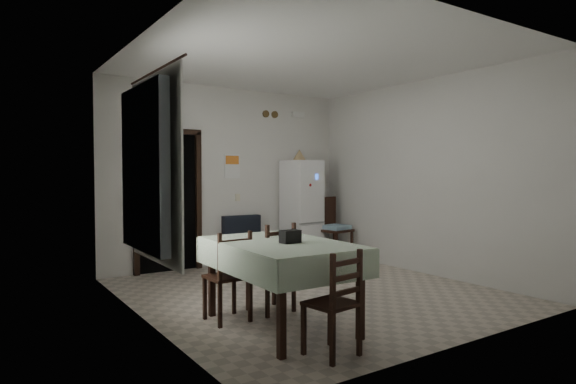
# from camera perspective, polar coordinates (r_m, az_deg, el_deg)

# --- Properties ---
(ground) EXTENTS (4.50, 4.50, 0.00)m
(ground) POSITION_cam_1_polar(r_m,az_deg,el_deg) (6.22, 2.61, -11.73)
(ground) COLOR #AD9F8D
(ground) RESTS_ON ground
(ceiling) EXTENTS (4.20, 4.50, 0.02)m
(ceiling) POSITION_cam_1_polar(r_m,az_deg,el_deg) (6.20, 2.66, 15.27)
(ceiling) COLOR white
(ceiling) RESTS_ON ground
(wall_back) EXTENTS (4.20, 0.02, 2.90)m
(wall_back) POSITION_cam_1_polar(r_m,az_deg,el_deg) (7.97, -7.00, 1.85)
(wall_back) COLOR silver
(wall_back) RESTS_ON ground
(wall_front) EXTENTS (4.20, 0.02, 2.90)m
(wall_front) POSITION_cam_1_polar(r_m,az_deg,el_deg) (4.43, 20.13, 1.43)
(wall_front) COLOR silver
(wall_front) RESTS_ON ground
(wall_left) EXTENTS (0.02, 4.50, 2.90)m
(wall_left) POSITION_cam_1_polar(r_m,az_deg,el_deg) (5.09, -16.81, 1.55)
(wall_left) COLOR silver
(wall_left) RESTS_ON ground
(wall_right) EXTENTS (0.02, 4.50, 2.90)m
(wall_right) POSITION_cam_1_polar(r_m,az_deg,el_deg) (7.48, 15.72, 1.76)
(wall_right) COLOR silver
(wall_right) RESTS_ON ground
(doorway) EXTENTS (1.06, 0.52, 2.22)m
(doorway) POSITION_cam_1_polar(r_m,az_deg,el_deg) (7.76, -14.62, -1.10)
(doorway) COLOR black
(doorway) RESTS_ON ground
(window_recess) EXTENTS (0.10, 1.20, 1.60)m
(window_recess) POSITION_cam_1_polar(r_m,az_deg,el_deg) (4.88, -16.70, 2.70)
(window_recess) COLOR silver
(window_recess) RESTS_ON ground
(curtain) EXTENTS (0.02, 1.45, 1.85)m
(curtain) POSITION_cam_1_polar(r_m,az_deg,el_deg) (4.91, -15.47, 2.71)
(curtain) COLOR white
(curtain) RESTS_ON ground
(curtain_rod) EXTENTS (0.02, 1.60, 0.02)m
(curtain_rod) POSITION_cam_1_polar(r_m,az_deg,el_deg) (5.02, -15.48, 13.63)
(curtain_rod) COLOR black
(curtain_rod) RESTS_ON ground
(calendar) EXTENTS (0.28, 0.02, 0.40)m
(calendar) POSITION_cam_1_polar(r_m,az_deg,el_deg) (7.98, -6.65, 3.07)
(calendar) COLOR white
(calendar) RESTS_ON ground
(calendar_image) EXTENTS (0.24, 0.01, 0.14)m
(calendar_image) POSITION_cam_1_polar(r_m,az_deg,el_deg) (7.97, -6.63, 3.79)
(calendar_image) COLOR orange
(calendar_image) RESTS_ON ground
(light_switch) EXTENTS (0.08, 0.02, 0.12)m
(light_switch) POSITION_cam_1_polar(r_m,az_deg,el_deg) (8.03, -6.00, -0.64)
(light_switch) COLOR beige
(light_switch) RESTS_ON ground
(vent_left) EXTENTS (0.12, 0.03, 0.12)m
(vent_left) POSITION_cam_1_polar(r_m,az_deg,el_deg) (8.35, -2.64, 9.24)
(vent_left) COLOR brown
(vent_left) RESTS_ON ground
(vent_right) EXTENTS (0.12, 0.03, 0.12)m
(vent_right) POSITION_cam_1_polar(r_m,az_deg,el_deg) (8.45, -1.58, 9.16)
(vent_right) COLOR brown
(vent_right) RESTS_ON ground
(emergency_light) EXTENTS (0.25, 0.07, 0.09)m
(emergency_light) POSITION_cam_1_polar(r_m,az_deg,el_deg) (8.69, 1.17, 9.17)
(emergency_light) COLOR white
(emergency_light) RESTS_ON ground
(fridge) EXTENTS (0.61, 0.61, 1.72)m
(fridge) POSITION_cam_1_polar(r_m,az_deg,el_deg) (8.36, 1.65, -2.16)
(fridge) COLOR white
(fridge) RESTS_ON ground
(tan_cone) EXTENTS (0.23, 0.23, 0.19)m
(tan_cone) POSITION_cam_1_polar(r_m,az_deg,el_deg) (8.33, 1.36, 4.41)
(tan_cone) COLOR tan
(tan_cone) RESTS_ON fridge
(navy_seat) EXTENTS (0.68, 0.66, 0.80)m
(navy_seat) POSITION_cam_1_polar(r_m,az_deg,el_deg) (7.84, -4.72, -5.84)
(navy_seat) COLOR black
(navy_seat) RESTS_ON ground
(corner_chair) EXTENTS (0.54, 0.54, 1.09)m
(corner_chair) POSITION_cam_1_polar(r_m,az_deg,el_deg) (8.36, 5.63, -4.36)
(corner_chair) COLOR black
(corner_chair) RESTS_ON ground
(dining_table) EXTENTS (1.08, 1.62, 0.84)m
(dining_table) POSITION_cam_1_polar(r_m,az_deg,el_deg) (4.77, -0.91, -10.89)
(dining_table) COLOR #ACC1A5
(dining_table) RESTS_ON ground
(black_bag) EXTENTS (0.19, 0.12, 0.12)m
(black_bag) POSITION_cam_1_polar(r_m,az_deg,el_deg) (4.60, 0.27, -5.30)
(black_bag) COLOR black
(black_bag) RESTS_ON dining_table
(dining_chair_far_left) EXTENTS (0.41, 0.41, 0.92)m
(dining_chair_far_left) POSITION_cam_1_polar(r_m,az_deg,el_deg) (5.00, -7.22, -9.79)
(dining_chair_far_left) COLOR black
(dining_chair_far_left) RESTS_ON ground
(dining_chair_far_right) EXTENTS (0.45, 0.45, 0.97)m
(dining_chair_far_right) POSITION_cam_1_polar(r_m,az_deg,el_deg) (5.29, -2.06, -8.85)
(dining_chair_far_right) COLOR black
(dining_chair_far_right) RESTS_ON ground
(dining_chair_near_head) EXTENTS (0.43, 0.43, 0.88)m
(dining_chair_near_head) POSITION_cam_1_polar(r_m,az_deg,el_deg) (4.07, 5.17, -12.87)
(dining_chair_near_head) COLOR black
(dining_chair_near_head) RESTS_ON ground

